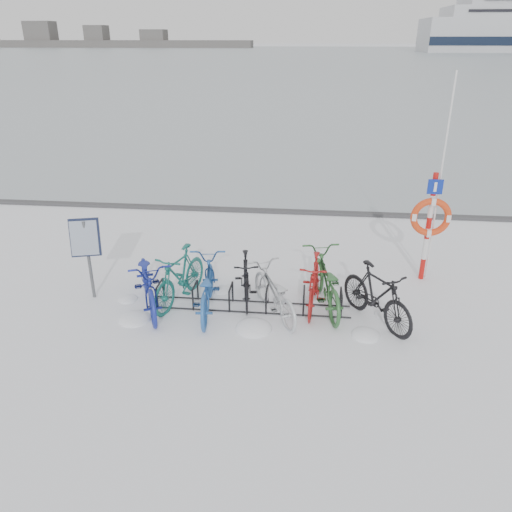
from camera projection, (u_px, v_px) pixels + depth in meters
name	position (u px, v px, depth m)	size (l,w,h in m)	color
ground	(249.00, 307.00, 9.95)	(900.00, 900.00, 0.00)	white
ice_sheet	(311.00, 55.00, 151.01)	(400.00, 298.00, 0.02)	#A4B0B9
quay_edge	(272.00, 211.00, 15.30)	(400.00, 0.25, 0.10)	#3F3F42
bike_rack	(249.00, 299.00, 9.87)	(4.00, 0.48, 0.46)	black
info_board	(86.00, 242.00, 9.83)	(0.61, 0.36, 1.72)	#595B5E
lifebuoy_station	(431.00, 217.00, 10.50)	(0.84, 0.23, 4.37)	red
shoreline	(75.00, 42.00, 257.47)	(180.00, 12.00, 9.50)	#4D4D4D
bike_0	(148.00, 280.00, 9.77)	(0.77, 2.22, 1.16)	navy
bike_1	(180.00, 275.00, 9.99)	(0.54, 1.91, 1.15)	#176159
bike_2	(206.00, 285.00, 9.66)	(0.71, 2.05, 1.08)	#275BA9
bike_3	(246.00, 277.00, 10.06)	(0.47, 1.66, 1.00)	black
bike_4	(274.00, 291.00, 9.54)	(0.66, 1.88, 0.99)	#B6BABF
bike_5	(314.00, 282.00, 9.78)	(0.51, 1.79, 1.08)	#A51A19
bike_6	(326.00, 280.00, 9.80)	(0.75, 2.17, 1.14)	#2E6331
bike_7	(377.00, 294.00, 9.25)	(0.54, 1.91, 1.15)	black
snow_drifts	(249.00, 318.00, 9.55)	(5.63, 2.00, 0.24)	white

